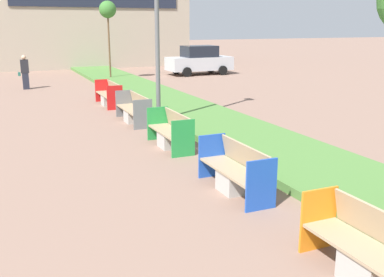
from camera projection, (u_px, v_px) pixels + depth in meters
planter_grass_strip at (293, 157)px, 10.86m from camera, size 2.80×120.00×0.18m
building_backdrop at (87, 7)px, 35.79m from camera, size 14.34×8.07×9.04m
bench_orange_frame at (371, 257)px, 5.68m from camera, size 0.65×2.03×0.94m
bench_blue_frame at (236, 174)px, 8.82m from camera, size 0.65×2.03×0.94m
bench_green_frame at (171, 134)px, 12.00m from camera, size 0.65×1.95×0.94m
bench_grey_frame at (134, 111)px, 15.07m from camera, size 0.65×2.23×0.94m
bench_red_frame at (109, 96)px, 18.23m from camera, size 0.65×2.20×0.94m
sapling_tree_far at (108, 11)px, 25.52m from camera, size 0.97×0.97×4.50m
pedestrian_walking at (25, 72)px, 22.58m from camera, size 0.53×0.24×1.72m
parked_car_distant at (199, 60)px, 29.20m from camera, size 4.23×2.00×1.86m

